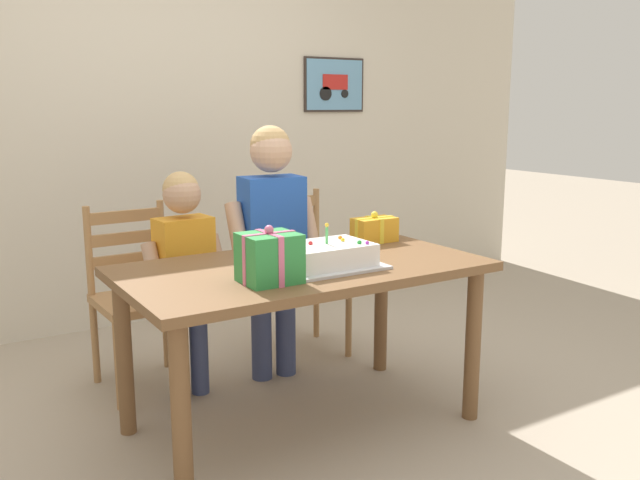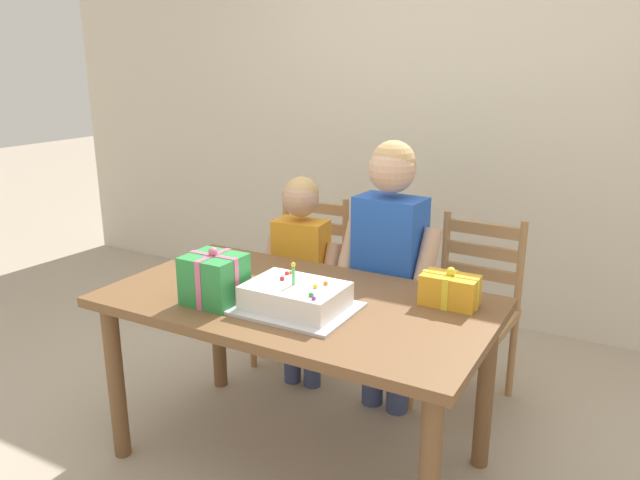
% 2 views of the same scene
% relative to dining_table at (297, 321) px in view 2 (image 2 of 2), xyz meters
% --- Properties ---
extents(ground_plane, '(20.00, 20.00, 0.00)m').
position_rel_dining_table_xyz_m(ground_plane, '(0.00, 0.00, -0.64)').
color(ground_plane, tan).
extents(back_wall, '(6.40, 0.11, 2.60)m').
position_rel_dining_table_xyz_m(back_wall, '(0.00, 1.88, 0.66)').
color(back_wall, beige).
rests_on(back_wall, ground).
extents(dining_table, '(1.53, 0.84, 0.74)m').
position_rel_dining_table_xyz_m(dining_table, '(0.00, 0.00, 0.00)').
color(dining_table, brown).
rests_on(dining_table, ground).
extents(birthday_cake, '(0.44, 0.34, 0.19)m').
position_rel_dining_table_xyz_m(birthday_cake, '(0.06, -0.10, 0.15)').
color(birthday_cake, silver).
rests_on(birthday_cake, dining_table).
extents(gift_box_red_large, '(0.22, 0.13, 0.16)m').
position_rel_dining_table_xyz_m(gift_box_red_large, '(0.55, 0.22, 0.16)').
color(gift_box_red_large, gold).
rests_on(gift_box_red_large, dining_table).
extents(gift_box_beside_cake, '(0.22, 0.20, 0.23)m').
position_rel_dining_table_xyz_m(gift_box_beside_cake, '(-0.26, -0.19, 0.19)').
color(gift_box_beside_cake, '#2D8E42').
rests_on(gift_box_beside_cake, dining_table).
extents(chair_left, '(0.43, 0.43, 0.92)m').
position_rel_dining_table_xyz_m(chair_left, '(-0.47, 0.83, -0.18)').
color(chair_left, '#A87A4C').
rests_on(chair_left, ground).
extents(chair_right, '(0.44, 0.44, 0.92)m').
position_rel_dining_table_xyz_m(chair_right, '(0.47, 0.83, -0.18)').
color(chair_right, '#A87A4C').
rests_on(chair_right, ground).
extents(child_older, '(0.49, 0.28, 1.31)m').
position_rel_dining_table_xyz_m(child_older, '(0.15, 0.56, 0.15)').
color(child_older, '#38426B').
rests_on(child_older, ground).
extents(child_younger, '(0.41, 0.24, 1.11)m').
position_rel_dining_table_xyz_m(child_younger, '(-0.32, 0.56, 0.03)').
color(child_younger, '#38426B').
rests_on(child_younger, ground).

